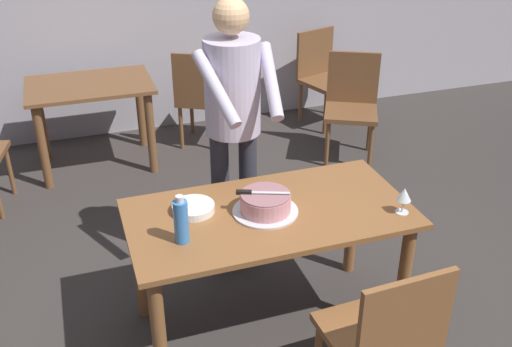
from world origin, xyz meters
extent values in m
plane|color=#383330|center=(0.00, 0.00, 0.00)|extent=(14.00, 14.00, 0.00)
cube|color=brown|center=(0.00, 0.00, 0.73)|extent=(1.47, 0.75, 0.03)
cylinder|color=brown|center=(-0.66, -0.30, 0.36)|extent=(0.07, 0.07, 0.72)
cylinder|color=brown|center=(0.66, -0.30, 0.36)|extent=(0.07, 0.07, 0.72)
cylinder|color=brown|center=(-0.66, 0.30, 0.36)|extent=(0.07, 0.07, 0.72)
cylinder|color=brown|center=(0.66, 0.30, 0.36)|extent=(0.07, 0.07, 0.72)
cylinder|color=silver|center=(-0.02, 0.00, 0.76)|extent=(0.34, 0.34, 0.01)
cylinder|color=#D18C93|center=(-0.02, 0.00, 0.81)|extent=(0.26, 0.26, 0.09)
cylinder|color=#926267|center=(-0.02, 0.00, 0.86)|extent=(0.25, 0.25, 0.01)
cube|color=silver|center=(0.00, -0.01, 0.87)|extent=(0.19, 0.09, 0.00)
cube|color=black|center=(-0.13, 0.04, 0.87)|extent=(0.08, 0.05, 0.02)
cylinder|color=white|center=(-0.37, 0.13, 0.76)|extent=(0.22, 0.22, 0.01)
cylinder|color=white|center=(-0.37, 0.13, 0.77)|extent=(0.22, 0.22, 0.01)
cylinder|color=white|center=(-0.37, 0.13, 0.78)|extent=(0.22, 0.22, 0.01)
cylinder|color=white|center=(-0.37, 0.13, 0.79)|extent=(0.22, 0.22, 0.01)
cylinder|color=silver|center=(0.64, -0.23, 0.75)|extent=(0.07, 0.07, 0.00)
cylinder|color=silver|center=(0.64, -0.23, 0.79)|extent=(0.01, 0.01, 0.07)
cone|color=silver|center=(0.64, -0.23, 0.86)|extent=(0.08, 0.08, 0.07)
cylinder|color=#387AC6|center=(-0.48, -0.12, 0.86)|extent=(0.07, 0.07, 0.22)
cylinder|color=silver|center=(-0.48, -0.12, 0.98)|extent=(0.04, 0.04, 0.03)
cylinder|color=#2D2D38|center=(0.08, 0.60, 0.47)|extent=(0.11, 0.11, 0.95)
cylinder|color=#2D2D38|center=(-0.10, 0.59, 0.47)|extent=(0.11, 0.11, 0.95)
cylinder|color=#B7ADC6|center=(-0.01, 0.60, 1.23)|extent=(0.32, 0.32, 0.55)
sphere|color=tan|center=(-0.01, 0.60, 1.62)|extent=(0.20, 0.20, 0.20)
cylinder|color=#B7ADC6|center=(0.15, 0.43, 1.30)|extent=(0.13, 0.42, 0.34)
cylinder|color=#B7ADC6|center=(-0.16, 0.40, 1.30)|extent=(0.18, 0.42, 0.34)
cube|color=brown|center=(0.27, -0.68, 0.43)|extent=(0.46, 0.46, 0.04)
cylinder|color=brown|center=(0.44, -0.49, 0.21)|extent=(0.04, 0.04, 0.41)
cube|color=brown|center=(0.28, -0.88, 0.68)|extent=(0.44, 0.05, 0.45)
cube|color=brown|center=(-0.72, 2.32, 0.72)|extent=(1.00, 0.70, 0.03)
cylinder|color=brown|center=(-1.15, 2.05, 0.35)|extent=(0.07, 0.07, 0.71)
cylinder|color=brown|center=(-0.30, 2.05, 0.35)|extent=(0.07, 0.07, 0.71)
cylinder|color=brown|center=(-1.15, 2.60, 0.35)|extent=(0.07, 0.07, 0.71)
cylinder|color=brown|center=(-0.30, 2.60, 0.35)|extent=(0.07, 0.07, 0.71)
cube|color=brown|center=(1.51, 2.52, 0.43)|extent=(0.55, 0.55, 0.04)
cylinder|color=brown|center=(1.74, 2.40, 0.21)|extent=(0.04, 0.04, 0.41)
cylinder|color=brown|center=(1.39, 2.29, 0.21)|extent=(0.04, 0.04, 0.41)
cylinder|color=brown|center=(1.63, 2.75, 0.21)|extent=(0.04, 0.04, 0.41)
cylinder|color=brown|center=(1.28, 2.64, 0.21)|extent=(0.04, 0.04, 0.41)
cube|color=brown|center=(1.45, 2.72, 0.68)|extent=(0.43, 0.16, 0.45)
cube|color=brown|center=(1.37, 1.75, 0.43)|extent=(0.59, 0.59, 0.04)
cylinder|color=brown|center=(1.45, 1.51, 0.21)|extent=(0.04, 0.04, 0.41)
cylinder|color=brown|center=(1.13, 1.67, 0.21)|extent=(0.04, 0.04, 0.41)
cylinder|color=brown|center=(1.62, 1.83, 0.21)|extent=(0.04, 0.04, 0.41)
cylinder|color=brown|center=(1.29, 2.00, 0.21)|extent=(0.04, 0.04, 0.41)
cube|color=brown|center=(1.47, 1.93, 0.68)|extent=(0.41, 0.23, 0.45)
cylinder|color=brown|center=(-1.41, 2.03, 0.21)|extent=(0.04, 0.04, 0.41)
cube|color=brown|center=(0.27, 2.48, 0.43)|extent=(0.60, 0.60, 0.04)
cylinder|color=brown|center=(0.20, 2.73, 0.21)|extent=(0.04, 0.04, 0.41)
cylinder|color=brown|center=(0.52, 2.56, 0.21)|extent=(0.04, 0.04, 0.41)
cylinder|color=brown|center=(0.03, 2.41, 0.21)|extent=(0.04, 0.04, 0.41)
cylinder|color=brown|center=(0.35, 2.24, 0.21)|extent=(0.04, 0.04, 0.41)
cube|color=brown|center=(0.18, 2.30, 0.68)|extent=(0.40, 0.24, 0.45)
camera|label=1|loc=(-0.90, -2.44, 2.38)|focal=41.61mm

